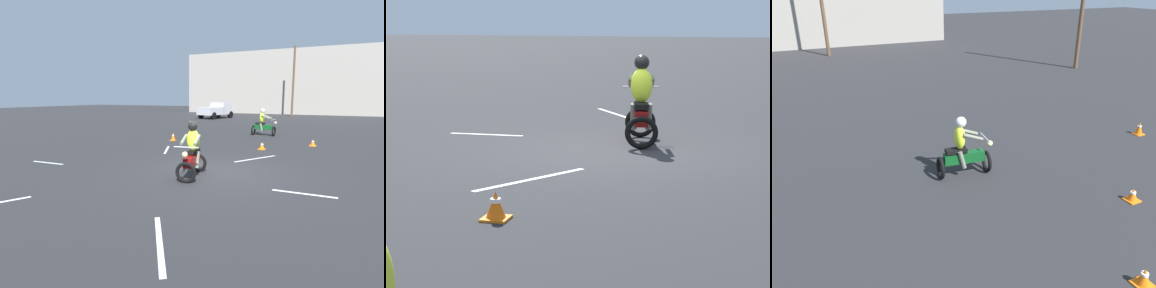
{
  "view_description": "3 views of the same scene",
  "coord_description": "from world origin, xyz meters",
  "views": [
    {
      "loc": [
        3.3,
        -8.68,
        2.38
      ],
      "look_at": [
        -0.42,
        -0.86,
        1.0
      ],
      "focal_mm": 28.0,
      "sensor_mm": 36.0,
      "label": 1
    },
    {
      "loc": [
        -2.58,
        12.89,
        2.45
      ],
      "look_at": [
        -0.51,
        4.44,
        0.9
      ],
      "focal_mm": 70.0,
      "sensor_mm": 36.0,
      "label": 2
    },
    {
      "loc": [
        -4.51,
        1.66,
        4.81
      ],
      "look_at": [
        -0.59,
        9.73,
        0.9
      ],
      "focal_mm": 35.0,
      "sensor_mm": 36.0,
      "label": 3
    }
  ],
  "objects": [
    {
      "name": "building_backdrop",
      "position": [
        -4.14,
        37.51,
        4.31
      ],
      "size": [
        26.06,
        8.39,
        8.61
      ],
      "primitive_type": "cube",
      "color": "gray",
      "rests_on": "ground"
    },
    {
      "name": "motorcycle_rider_background",
      "position": [
        -0.62,
        9.73,
        0.73
      ],
      "size": [
        1.55,
        0.81,
        1.66
      ],
      "rotation": [
        0.0,
        0.0,
        4.58
      ],
      "color": "black",
      "rests_on": "ground"
    },
    {
      "name": "traffic_cone_far_center",
      "position": [
        2.44,
        6.79,
        0.16
      ],
      "size": [
        0.32,
        0.32,
        0.32
      ],
      "color": "orange",
      "rests_on": "ground"
    },
    {
      "name": "traffic_cone_near_right",
      "position": [
        -7.56,
        13.9,
        0.19
      ],
      "size": [
        0.32,
        0.32,
        0.39
      ],
      "color": "orange",
      "rests_on": "ground"
    },
    {
      "name": "utility_pole_far",
      "position": [
        -1.44,
        29.67,
        4.15
      ],
      "size": [
        0.24,
        0.24,
        8.29
      ],
      "primitive_type": "cylinder",
      "color": "brown",
      "rests_on": "ground"
    },
    {
      "name": "lane_stripe_w",
      "position": [
        -5.98,
        -1.35,
        0.0
      ],
      "size": [
        1.41,
        0.17,
        0.01
      ],
      "primitive_type": "cube",
      "rotation": [
        0.0,
        0.0,
        4.76
      ],
      "color": "silver",
      "rests_on": "ground"
    },
    {
      "name": "motorcycle_rider_foreground",
      "position": [
        -0.43,
        -0.82,
        0.73
      ],
      "size": [
        0.87,
        1.55,
        1.66
      ],
      "rotation": [
        0.0,
        0.0,
        3.32
      ],
      "color": "black",
      "rests_on": "ground"
    },
    {
      "name": "lane_stripe_ne",
      "position": [
        0.65,
        2.61,
        0.0
      ],
      "size": [
        1.2,
        1.88,
        0.01
      ],
      "primitive_type": "cube",
      "rotation": [
        0.0,
        0.0,
        2.59
      ],
      "color": "silver",
      "rests_on": "ground"
    },
    {
      "name": "lane_stripe_e",
      "position": [
        2.74,
        -1.08,
        0.0
      ],
      "size": [
        1.53,
        0.11,
        0.01
      ],
      "primitive_type": "cube",
      "rotation": [
        0.0,
        0.0,
        1.58
      ],
      "color": "silver",
      "rests_on": "ground"
    },
    {
      "name": "ground_plane",
      "position": [
        0.0,
        0.0,
        0.0
      ],
      "size": [
        120.0,
        120.0,
        0.0
      ],
      "primitive_type": "plane",
      "color": "#28282B"
    },
    {
      "name": "pickup_truck",
      "position": [
        -8.54,
        22.39,
        0.93
      ],
      "size": [
        3.0,
        4.5,
        1.73
      ],
      "rotation": [
        0.0,
        0.0,
        -0.28
      ],
      "color": "black",
      "rests_on": "ground"
    },
    {
      "name": "traffic_cone_mid_center",
      "position": [
        0.42,
        4.76,
        0.17
      ],
      "size": [
        0.32,
        0.32,
        0.35
      ],
      "color": "orange",
      "rests_on": "ground"
    },
    {
      "name": "traffic_cone_near_left",
      "position": [
        -4.57,
        5.47,
        0.21
      ],
      "size": [
        0.32,
        0.32,
        0.43
      ],
      "color": "orange",
      "rests_on": "ground"
    },
    {
      "name": "lane_stripe_nw",
      "position": [
        -3.45,
        2.84,
        0.0
      ],
      "size": [
        0.89,
        1.78,
        0.01
      ],
      "primitive_type": "cube",
      "rotation": [
        0.0,
        0.0,
        3.57
      ],
      "color": "silver",
      "rests_on": "ground"
    },
    {
      "name": "lane_stripe_se",
      "position": [
        0.83,
        -4.74,
        0.0
      ],
      "size": [
        1.23,
        1.75,
        0.01
      ],
      "primitive_type": "cube",
      "rotation": [
        0.0,
        0.0,
        6.88
      ],
      "color": "silver",
      "rests_on": "ground"
    }
  ]
}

